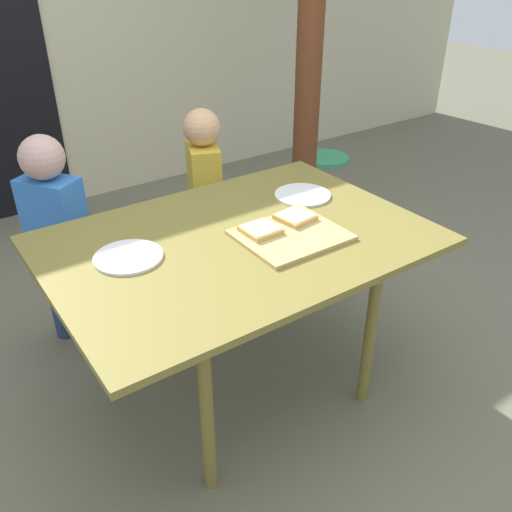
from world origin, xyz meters
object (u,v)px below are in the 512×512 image
at_px(plate_white_left, 128,257).
at_px(child_left, 57,230).
at_px(dining_table, 238,251).
at_px(pizza_slice_far_left, 261,230).
at_px(child_right, 205,189).
at_px(plate_white_right, 303,195).
at_px(pizza_slice_far_right, 295,217).
at_px(garden_hose_coil, 325,158).
at_px(cutting_board, 291,235).

xyz_separation_m(plate_white_left, child_left, (-0.08, 0.60, -0.13)).
bearing_deg(dining_table, pizza_slice_far_left, -26.05).
height_order(pizza_slice_far_left, child_right, child_right).
relative_size(plate_white_right, plate_white_left, 1.00).
relative_size(child_left, child_right, 1.03).
bearing_deg(plate_white_left, plate_white_right, 4.37).
distance_m(child_left, child_right, 0.75).
height_order(dining_table, pizza_slice_far_right, pizza_slice_far_right).
relative_size(pizza_slice_far_right, plate_white_left, 0.60).
relative_size(pizza_slice_far_right, plate_white_right, 0.60).
bearing_deg(plate_white_left, child_left, 97.32).
bearing_deg(pizza_slice_far_left, dining_table, 153.95).
xyz_separation_m(pizza_slice_far_left, plate_white_left, (-0.46, 0.12, -0.02)).
xyz_separation_m(pizza_slice_far_left, garden_hose_coil, (1.99, 1.85, -0.71)).
bearing_deg(dining_table, plate_white_left, 167.23).
height_order(cutting_board, child_left, child_left).
relative_size(cutting_board, child_right, 0.39).
bearing_deg(dining_table, pizza_slice_far_right, -6.26).
xyz_separation_m(child_right, garden_hose_coil, (1.77, 1.07, -0.53)).
xyz_separation_m(plate_white_left, child_right, (0.67, 0.66, -0.15)).
height_order(cutting_board, garden_hose_coil, cutting_board).
distance_m(cutting_board, pizza_slice_far_right, 0.12).
distance_m(plate_white_right, child_right, 0.63).
relative_size(dining_table, plate_white_left, 5.78).
bearing_deg(pizza_slice_far_left, child_left, 126.41).
distance_m(dining_table, pizza_slice_far_left, 0.12).
height_order(dining_table, pizza_slice_far_left, pizza_slice_far_left).
bearing_deg(dining_table, garden_hose_coil, 41.41).
distance_m(pizza_slice_far_right, plate_white_left, 0.63).
bearing_deg(garden_hose_coil, plate_white_left, -144.70).
bearing_deg(plate_white_left, pizza_slice_far_left, -15.06).
bearing_deg(cutting_board, garden_hose_coil, 45.31).
bearing_deg(child_left, dining_table, -56.22).
bearing_deg(plate_white_left, garden_hose_coil, 35.30).
xyz_separation_m(dining_table, pizza_slice_far_left, (0.07, -0.04, 0.08)).
bearing_deg(cutting_board, plate_white_left, 160.43).
bearing_deg(garden_hose_coil, dining_table, -138.59).
height_order(plate_white_left, child_left, child_left).
height_order(cutting_board, pizza_slice_far_right, pizza_slice_far_right).
distance_m(plate_white_left, garden_hose_coil, 3.07).
bearing_deg(pizza_slice_far_right, child_left, 134.44).
relative_size(dining_table, cutting_board, 3.67).
height_order(pizza_slice_far_right, plate_white_left, pizza_slice_far_right).
xyz_separation_m(cutting_board, pizza_slice_far_right, (0.08, 0.08, 0.02)).
height_order(dining_table, plate_white_left, plate_white_left).
relative_size(cutting_board, pizza_slice_far_left, 2.91).
height_order(cutting_board, pizza_slice_far_left, pizza_slice_far_left).
relative_size(pizza_slice_far_left, child_right, 0.13).
xyz_separation_m(pizza_slice_far_left, plate_white_right, (0.35, 0.18, -0.02)).
bearing_deg(child_right, dining_table, -111.13).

